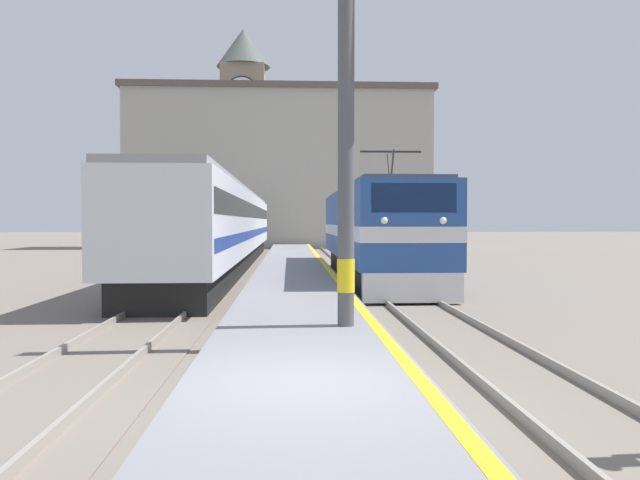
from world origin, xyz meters
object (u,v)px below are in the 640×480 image
at_px(passenger_train, 226,226).
at_px(catenary_mast, 350,109).
at_px(clock_tower, 244,128).
at_px(locomotive_train, 374,232).

relative_size(passenger_train, catenary_mast, 4.41).
bearing_deg(passenger_train, clock_tower, 92.71).
bearing_deg(locomotive_train, clock_tower, 100.68).
height_order(catenary_mast, clock_tower, clock_tower).
bearing_deg(clock_tower, passenger_train, -87.29).
bearing_deg(locomotive_train, catenary_mast, -99.69).
bearing_deg(clock_tower, locomotive_train, -79.32).
relative_size(locomotive_train, catenary_mast, 2.00).
bearing_deg(catenary_mast, passenger_train, 101.84).
xyz_separation_m(locomotive_train, catenary_mast, (-2.27, -13.28, 2.41)).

